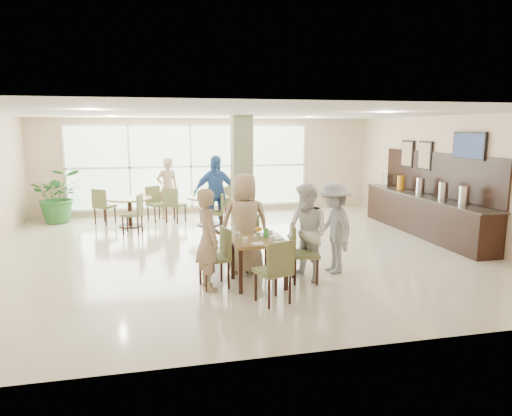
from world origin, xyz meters
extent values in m
plane|color=beige|center=(0.00, 0.00, 0.00)|extent=(10.00, 10.00, 0.00)
plane|color=white|center=(0.00, 0.00, 2.80)|extent=(10.00, 10.00, 0.00)
plane|color=beige|center=(0.00, 4.50, 1.40)|extent=(10.00, 0.00, 10.00)
plane|color=beige|center=(0.00, -4.50, 1.40)|extent=(10.00, 0.00, 10.00)
plane|color=beige|center=(5.00, 0.00, 1.40)|extent=(0.00, 9.00, 9.00)
plane|color=silver|center=(-0.50, 4.47, 1.40)|extent=(7.00, 0.00, 7.00)
cube|color=#727E57|center=(0.40, 1.20, 1.40)|extent=(0.45, 0.45, 2.80)
cube|color=brown|center=(0.03, -2.12, 0.72)|extent=(0.86, 0.86, 0.05)
cube|color=black|center=(-0.33, -2.48, 0.35)|extent=(0.06, 0.06, 0.70)
cube|color=black|center=(0.40, -2.48, 0.35)|extent=(0.06, 0.06, 0.70)
cube|color=black|center=(-0.33, -1.75, 0.35)|extent=(0.06, 0.06, 0.70)
cube|color=black|center=(0.40, -1.75, 0.35)|extent=(0.06, 0.06, 0.70)
cylinder|color=brown|center=(-2.22, 2.95, 0.73)|extent=(1.15, 1.15, 0.04)
cylinder|color=black|center=(-2.22, 2.95, 0.35)|extent=(0.10, 0.10, 0.71)
cylinder|color=black|center=(-2.22, 2.95, 0.01)|extent=(0.60, 0.60, 0.03)
cylinder|color=brown|center=(-0.21, 2.70, 0.73)|extent=(1.10, 1.10, 0.04)
cylinder|color=black|center=(-0.21, 2.70, 0.35)|extent=(0.10, 0.10, 0.71)
cylinder|color=black|center=(-0.21, 2.70, 0.01)|extent=(0.60, 0.60, 0.03)
cylinder|color=white|center=(0.28, -1.94, 0.80)|extent=(0.08, 0.08, 0.10)
cylinder|color=white|center=(0.20, -2.34, 0.80)|extent=(0.08, 0.08, 0.10)
cylinder|color=white|center=(-0.28, -1.96, 0.80)|extent=(0.08, 0.08, 0.10)
cylinder|color=white|center=(-0.23, -2.35, 0.80)|extent=(0.08, 0.08, 0.10)
cylinder|color=white|center=(-0.05, -2.41, 0.76)|extent=(0.20, 0.20, 0.01)
cylinder|color=white|center=(0.10, -1.90, 0.76)|extent=(0.20, 0.20, 0.01)
cylinder|color=white|center=(0.34, -2.14, 0.76)|extent=(0.20, 0.20, 0.01)
cylinder|color=#99B27F|center=(0.03, -2.12, 0.81)|extent=(0.07, 0.07, 0.12)
sphere|color=orange|center=(0.06, -2.12, 0.92)|extent=(0.07, 0.07, 0.07)
sphere|color=orange|center=(0.02, -2.09, 0.92)|extent=(0.07, 0.07, 0.07)
sphere|color=orange|center=(0.02, -2.14, 0.92)|extent=(0.07, 0.07, 0.07)
cube|color=green|center=(0.18, -2.02, 0.82)|extent=(0.09, 0.07, 0.15)
cube|color=black|center=(4.68, 0.50, 0.45)|extent=(0.60, 4.60, 0.90)
cube|color=black|center=(4.68, 0.50, 0.92)|extent=(0.64, 4.70, 0.04)
cube|color=black|center=(4.97, 0.50, 1.45)|extent=(0.04, 4.60, 1.00)
cylinder|color=silver|center=(4.68, -0.90, 1.14)|extent=(0.20, 0.20, 0.40)
cylinder|color=silver|center=(4.68, -0.20, 1.14)|extent=(0.20, 0.20, 0.40)
cylinder|color=silver|center=(4.68, 0.70, 1.14)|extent=(0.20, 0.20, 0.40)
cylinder|color=orange|center=(4.68, 1.60, 1.12)|extent=(0.18, 0.18, 0.36)
cube|color=silver|center=(4.68, 2.30, 1.12)|extent=(0.18, 0.30, 0.36)
cube|color=black|center=(4.94, -0.60, 2.15)|extent=(0.06, 1.00, 0.58)
cube|color=#7F99CC|center=(4.92, -0.60, 2.15)|extent=(0.01, 0.92, 0.50)
cube|color=black|center=(4.95, 1.00, 1.85)|extent=(0.04, 0.55, 0.70)
cube|color=olive|center=(4.92, 1.00, 1.85)|extent=(0.01, 0.47, 0.62)
cube|color=black|center=(4.95, 1.80, 1.85)|extent=(0.04, 0.55, 0.70)
cube|color=olive|center=(4.92, 1.80, 1.85)|extent=(0.01, 0.47, 0.62)
imported|color=#29682A|center=(-4.10, 3.90, 0.73)|extent=(1.57, 1.57, 1.45)
imported|color=tan|center=(-0.78, -2.15, 0.80)|extent=(0.50, 0.65, 1.61)
imported|color=tan|center=(-0.06, -1.45, 0.88)|extent=(0.88, 0.50, 1.76)
imported|color=white|center=(0.87, -2.08, 0.81)|extent=(0.89, 0.97, 1.62)
imported|color=gray|center=(1.47, -1.77, 0.80)|extent=(0.67, 1.08, 1.60)
imported|color=#3964AC|center=(-0.12, 1.96, 0.93)|extent=(1.18, 0.78, 1.87)
imported|color=white|center=(0.67, 2.76, 0.87)|extent=(0.72, 1.63, 1.74)
imported|color=tan|center=(-1.22, 3.81, 0.86)|extent=(0.71, 0.56, 1.72)
camera|label=1|loc=(-1.56, -9.07, 2.51)|focal=32.00mm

